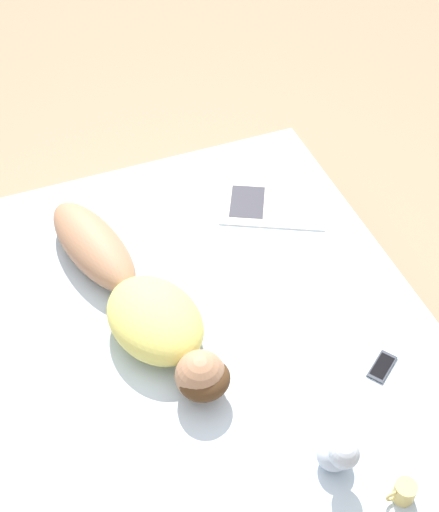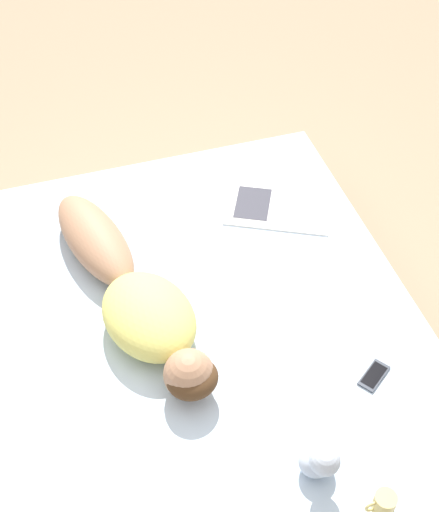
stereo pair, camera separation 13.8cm
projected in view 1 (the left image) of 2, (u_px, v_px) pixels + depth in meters
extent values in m
plane|color=#9E8466|center=(206.00, 388.00, 3.14)|extent=(12.00, 12.00, 0.00)
cube|color=#383333|center=(205.00, 370.00, 3.03)|extent=(1.82, 2.19, 0.29)
cube|color=silver|center=(204.00, 339.00, 2.87)|extent=(1.76, 2.13, 0.15)
ellipsoid|color=#A37556|center=(93.00, 245.00, 3.02)|extent=(0.36, 0.64, 0.16)
ellipsoid|color=#D1C660|center=(155.00, 319.00, 2.73)|extent=(0.44, 0.53, 0.19)
ellipsoid|color=#472D19|center=(204.00, 379.00, 2.54)|extent=(0.23, 0.22, 0.10)
sphere|color=#A37556|center=(201.00, 376.00, 2.56)|extent=(0.19, 0.19, 0.19)
cube|color=white|center=(299.00, 206.00, 3.30)|extent=(0.35, 0.39, 0.01)
cube|color=white|center=(247.00, 202.00, 3.32)|extent=(0.35, 0.39, 0.01)
cube|color=#2D2D38|center=(247.00, 202.00, 3.31)|extent=(0.24, 0.27, 0.00)
cylinder|color=tan|center=(404.00, 491.00, 2.31)|extent=(0.07, 0.07, 0.08)
cylinder|color=black|center=(406.00, 487.00, 2.29)|extent=(0.06, 0.06, 0.00)
torus|color=tan|center=(393.00, 496.00, 2.30)|extent=(0.06, 0.01, 0.06)
cube|color=#333842|center=(382.00, 367.00, 2.69)|extent=(0.15, 0.13, 0.01)
cube|color=black|center=(382.00, 366.00, 2.69)|extent=(0.12, 0.11, 0.00)
ellipsoid|color=#B2BCCC|center=(335.00, 454.00, 2.39)|extent=(0.13, 0.11, 0.11)
sphere|color=#B2BCCC|center=(344.00, 454.00, 2.30)|extent=(0.10, 0.10, 0.10)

